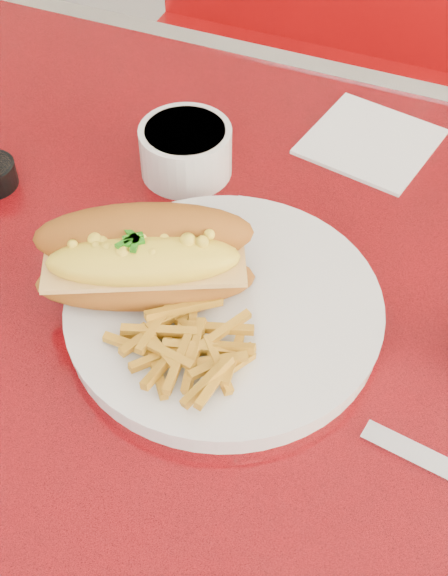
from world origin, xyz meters
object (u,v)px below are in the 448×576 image
at_px(diner_table, 286,433).
at_px(dinner_plate, 224,310).
at_px(booth_bench_far, 417,187).
at_px(mac_hoagie, 144,258).
at_px(fork, 228,247).
at_px(gravy_ramekin, 186,149).

distance_m(diner_table, dinner_plate, 0.18).
relative_size(booth_bench_far, mac_hoagie, 5.75).
height_order(booth_bench_far, fork, booth_bench_far).
bearing_deg(mac_hoagie, fork, 30.82).
xyz_separation_m(dinner_plate, mac_hoagie, (-0.07, -0.01, 0.04)).
bearing_deg(dinner_plate, booth_bench_far, 85.45).
bearing_deg(fork, mac_hoagie, 139.33).
bearing_deg(gravy_ramekin, fork, -49.55).
height_order(fork, gravy_ramekin, gravy_ramekin).
xyz_separation_m(dinner_plate, fork, (-0.02, 0.06, 0.01)).
distance_m(booth_bench_far, mac_hoagie, 0.99).
relative_size(mac_hoagie, fork, 1.40).
bearing_deg(dinner_plate, diner_table, 7.36).
height_order(diner_table, dinner_plate, dinner_plate).
xyz_separation_m(diner_table, gravy_ramekin, (-0.18, 0.16, 0.19)).
height_order(dinner_plate, mac_hoagie, mac_hoagie).
xyz_separation_m(booth_bench_far, gravy_ramekin, (-0.18, -0.65, 0.51)).
distance_m(mac_hoagie, fork, 0.09).
relative_size(diner_table, booth_bench_far, 1.03).
bearing_deg(gravy_ramekin, booth_bench_far, 74.64).
height_order(mac_hoagie, fork, mac_hoagie).
distance_m(booth_bench_far, fork, 0.91).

